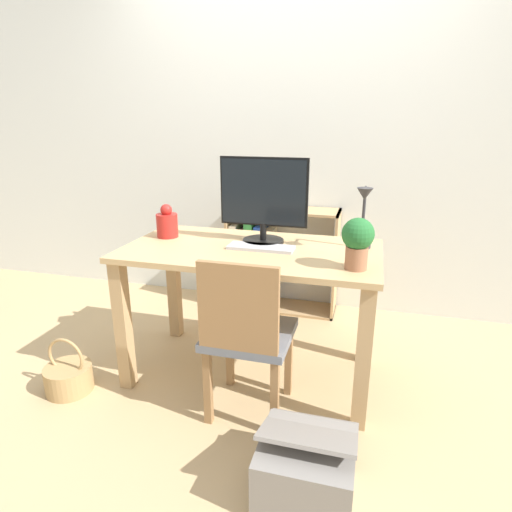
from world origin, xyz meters
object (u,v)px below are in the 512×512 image
Objects in this scene: bookshelf at (263,260)px; monitor at (263,197)px; desk_lamp at (363,212)px; keyboard at (261,247)px; storage_box at (306,467)px; vase at (167,224)px; chair at (246,333)px; potted_plant at (358,240)px; basket at (69,377)px.

monitor is at bearing -75.79° from bookshelf.
monitor reaches higher than desk_lamp.
monitor reaches higher than keyboard.
desk_lamp is 1.21m from storage_box.
monitor is at bearing 99.15° from keyboard.
vase is (-0.56, -0.04, -0.17)m from monitor.
bookshelf is 2.05× the size of storage_box.
chair is at bearing -134.96° from desk_lamp.
potted_plant is at bearing 18.64° from chair.
monitor is 0.74m from chair.
monitor reaches higher than basket.
chair reaches higher than keyboard.
bookshelf is (-0.22, 0.92, -0.39)m from keyboard.
potted_plant reaches higher than basket.
basket is (-0.96, -0.43, -0.68)m from keyboard.
monitor reaches higher than chair.
potted_plant is at bearing 9.40° from basket.
monitor is 2.03× the size of potted_plant.
desk_lamp is at bearing 1.14° from vase.
potted_plant is (-0.01, -0.30, -0.07)m from desk_lamp.
keyboard is 1.02m from bookshelf.
keyboard is at bearing 116.69° from storage_box.
keyboard is 1.47× the size of potted_plant.
keyboard is 0.55m from desk_lamp.
vase reaches higher than bookshelf.
keyboard is at bearing 24.06° from basket.
desk_lamp is 1.06× the size of basket.
chair is at bearing -85.80° from keyboard.
potted_plant is 0.29× the size of bookshelf.
desk_lamp is 0.40× the size of bookshelf.
chair is 1.32m from bookshelf.
monitor is at bearing 30.69° from basket.
bookshelf is 2.62× the size of basket.
monitor reaches higher than storage_box.
bookshelf is at bearing 104.21° from monitor.
chair is (-0.48, -0.48, -0.50)m from desk_lamp.
chair is (0.05, -0.50, -0.55)m from monitor.
desk_lamp is 0.83× the size of storage_box.
keyboard is at bearing 159.30° from potted_plant.
vase is (-0.58, 0.09, 0.07)m from keyboard.
desk_lamp is at bearing -48.06° from bookshelf.
potted_plant is 1.68m from basket.
vase is at bearing 165.53° from potted_plant.
vase is 0.99m from basket.
potted_plant is at bearing -14.47° from vase.
storage_box is (0.36, -0.39, -0.33)m from chair.
vase reaches higher than storage_box.
basket is 1.38m from storage_box.
monitor is 0.62m from potted_plant.
keyboard is 0.48m from chair.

